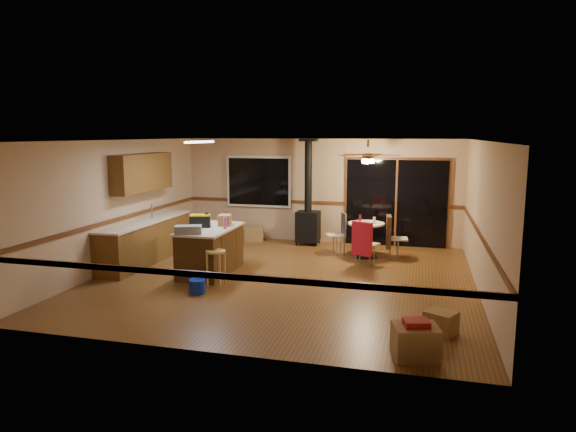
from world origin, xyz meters
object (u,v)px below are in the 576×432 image
(toolbox_black, at_px, (200,222))
(chair_near, at_px, (363,239))
(blue_bucket, at_px, (197,286))
(chair_right, at_px, (390,232))
(toolbox_grey, at_px, (188,230))
(chair_left, at_px, (340,229))
(kitchen_island, at_px, (211,250))
(dining_table, at_px, (366,234))
(box_under_window, at_px, (253,234))
(box_corner_a, at_px, (415,342))
(bar_stool, at_px, (216,268))
(wood_stove, at_px, (308,215))
(box_corner_b, at_px, (441,323))

(toolbox_black, bearing_deg, chair_near, 20.45)
(blue_bucket, height_order, chair_right, chair_right)
(toolbox_grey, bearing_deg, toolbox_black, 95.87)
(toolbox_grey, xyz_separation_m, chair_left, (2.38, 2.84, -0.39))
(kitchen_island, distance_m, dining_table, 3.50)
(blue_bucket, bearing_deg, kitchen_island, 102.74)
(toolbox_grey, height_order, box_under_window, toolbox_grey)
(toolbox_grey, xyz_separation_m, chair_right, (3.50, 2.73, -0.38))
(toolbox_grey, distance_m, box_corner_a, 4.82)
(bar_stool, bearing_deg, wood_stove, 77.33)
(wood_stove, height_order, chair_right, wood_stove)
(blue_bucket, distance_m, chair_left, 4.02)
(bar_stool, relative_size, box_corner_a, 1.21)
(kitchen_island, relative_size, dining_table, 2.08)
(toolbox_grey, distance_m, blue_bucket, 1.17)
(toolbox_black, height_order, chair_right, toolbox_black)
(kitchen_island, bearing_deg, chair_near, 22.61)
(box_corner_a, bearing_deg, wood_stove, 113.76)
(box_corner_a, distance_m, box_corner_b, 0.94)
(blue_bucket, bearing_deg, box_under_window, 95.73)
(chair_near, bearing_deg, kitchen_island, -157.39)
(chair_left, height_order, chair_right, same)
(box_under_window, bearing_deg, box_corner_b, -49.63)
(toolbox_black, relative_size, chair_right, 0.57)
(toolbox_black, height_order, box_corner_a, toolbox_black)
(toolbox_grey, xyz_separation_m, dining_table, (2.98, 2.70, -0.45))
(wood_stove, distance_m, blue_bucket, 4.50)
(bar_stool, relative_size, chair_near, 0.93)
(wood_stove, relative_size, dining_table, 3.12)
(kitchen_island, bearing_deg, wood_stove, 66.91)
(bar_stool, height_order, box_corner_b, bar_stool)
(wood_stove, distance_m, toolbox_black, 3.39)
(box_corner_a, height_order, box_corner_b, box_corner_a)
(blue_bucket, bearing_deg, box_corner_b, -11.79)
(chair_near, xyz_separation_m, chair_right, (0.49, 0.90, 0.00))
(toolbox_black, height_order, chair_left, toolbox_black)
(toolbox_grey, height_order, chair_left, toolbox_grey)
(chair_near, distance_m, chair_right, 1.03)
(toolbox_black, relative_size, box_corner_b, 1.02)
(dining_table, bearing_deg, bar_stool, -130.10)
(chair_left, bearing_deg, chair_right, -5.42)
(toolbox_black, xyz_separation_m, bar_stool, (0.66, -0.83, -0.69))
(kitchen_island, relative_size, box_corner_a, 3.14)
(toolbox_black, xyz_separation_m, blue_bucket, (0.52, -1.34, -0.89))
(kitchen_island, xyz_separation_m, chair_left, (2.23, 2.19, 0.14))
(dining_table, bearing_deg, toolbox_black, -146.61)
(toolbox_black, bearing_deg, box_under_window, 88.57)
(box_corner_b, bearing_deg, kitchen_island, 153.62)
(box_corner_a, relative_size, box_corner_b, 1.38)
(toolbox_grey, relative_size, chair_near, 0.69)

